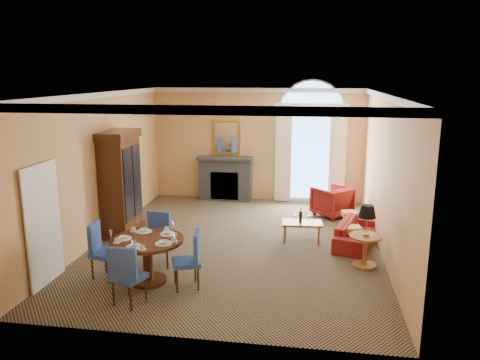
% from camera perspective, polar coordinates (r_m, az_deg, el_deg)
% --- Properties ---
extents(ground, '(7.50, 7.50, 0.00)m').
position_cam_1_polar(ground, '(10.18, -0.44, -7.77)').
color(ground, '#12143A').
rests_on(ground, ground).
extents(room_envelope, '(6.04, 7.52, 3.45)m').
position_cam_1_polar(room_envelope, '(10.25, 0.00, 6.82)').
color(room_envelope, tan).
rests_on(room_envelope, ground).
extents(armoire, '(0.68, 1.20, 2.36)m').
position_cam_1_polar(armoire, '(10.89, -14.44, -0.56)').
color(armoire, black).
rests_on(armoire, ground).
extents(dining_table, '(1.27, 1.27, 1.00)m').
position_cam_1_polar(dining_table, '(8.35, -11.23, -8.37)').
color(dining_table, black).
rests_on(dining_table, ground).
extents(dining_chair_north, '(0.58, 0.58, 1.02)m').
position_cam_1_polar(dining_chair_north, '(9.11, -9.95, -6.63)').
color(dining_chair_north, '#254394').
rests_on(dining_chair_north, ground).
extents(dining_chair_south, '(0.58, 0.58, 1.02)m').
position_cam_1_polar(dining_chair_south, '(7.59, -13.74, -10.86)').
color(dining_chair_south, '#254394').
rests_on(dining_chair_south, ground).
extents(dining_chair_east, '(0.59, 0.59, 1.02)m').
position_cam_1_polar(dining_chair_east, '(8.03, -5.95, -9.20)').
color(dining_chair_east, '#254394').
rests_on(dining_chair_east, ground).
extents(dining_chair_west, '(0.55, 0.55, 1.02)m').
position_cam_1_polar(dining_chair_west, '(8.75, -16.64, -7.80)').
color(dining_chair_west, '#254394').
rests_on(dining_chair_west, ground).
extents(sofa, '(1.12, 1.83, 0.50)m').
position_cam_1_polar(sofa, '(10.40, 14.01, -6.26)').
color(sofa, maroon).
rests_on(sofa, ground).
extents(armchair, '(1.18, 1.18, 0.77)m').
position_cam_1_polar(armchair, '(12.25, 11.16, -2.55)').
color(armchair, maroon).
rests_on(armchair, ground).
extents(coffee_table, '(0.90, 0.54, 0.79)m').
position_cam_1_polar(coffee_table, '(10.28, 7.56, -5.25)').
color(coffee_table, '#925D2B').
rests_on(coffee_table, ground).
extents(side_table, '(0.61, 0.61, 1.18)m').
position_cam_1_polar(side_table, '(9.12, 15.13, -5.83)').
color(side_table, '#925D2B').
rests_on(side_table, ground).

